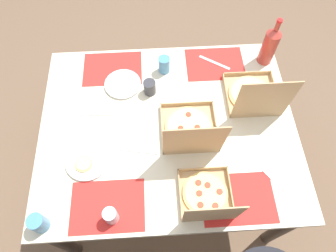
{
  "coord_description": "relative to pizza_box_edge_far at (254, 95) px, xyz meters",
  "views": [
    {
      "loc": [
        0.05,
        0.81,
        2.22
      ],
      "look_at": [
        0.0,
        0.0,
        0.74
      ],
      "focal_mm": 32.52,
      "sensor_mm": 36.0,
      "label": 1
    }
  ],
  "objects": [
    {
      "name": "pizza_box_edge_far",
      "position": [
        0.0,
        0.0,
        0.0
      ],
      "size": [
        0.3,
        0.31,
        0.33
      ],
      "color": "tan",
      "rests_on": "dining_table"
    },
    {
      "name": "plate_near_right",
      "position": [
        0.93,
        0.33,
        -0.04
      ],
      "size": [
        0.23,
        0.23,
        0.03
      ],
      "color": "white",
      "rests_on": "dining_table"
    },
    {
      "name": "cup_red",
      "position": [
        0.59,
        -0.1,
        -0.01
      ],
      "size": [
        0.07,
        0.07,
        0.09
      ],
      "primitive_type": "cylinder",
      "color": "#333338",
      "rests_on": "dining_table"
    },
    {
      "name": "cup_dark",
      "position": [
        1.12,
        0.64,
        0.0
      ],
      "size": [
        0.08,
        0.08,
        0.11
      ],
      "primitive_type": "cylinder",
      "color": "teal",
      "rests_on": "dining_table"
    },
    {
      "name": "soda_bottle",
      "position": [
        -0.13,
        -0.3,
        0.08
      ],
      "size": [
        0.09,
        0.09,
        0.32
      ],
      "color": "#B2382D",
      "rests_on": "dining_table"
    },
    {
      "name": "pizza_box_corner_right",
      "position": [
        0.34,
        0.57,
        -0.01
      ],
      "size": [
        0.25,
        0.27,
        0.29
      ],
      "color": "tan",
      "rests_on": "dining_table"
    },
    {
      "name": "cup_spare",
      "position": [
        0.5,
        -0.25,
        0.0
      ],
      "size": [
        0.07,
        0.07,
        0.11
      ],
      "primitive_type": "cylinder",
      "color": "teal",
      "rests_on": "dining_table"
    },
    {
      "name": "dining_table",
      "position": [
        0.5,
        0.14,
        -0.15
      ],
      "size": [
        1.42,
        1.15,
        0.74
      ],
      "color": "#3F3328",
      "rests_on": "ground_plane"
    },
    {
      "name": "placemat_near_left",
      "position": [
        0.18,
        -0.28,
        -0.05
      ],
      "size": [
        0.36,
        0.26,
        0.0
      ],
      "primitive_type": "cube",
      "color": "red",
      "rests_on": "dining_table"
    },
    {
      "name": "ground_plane",
      "position": [
        0.5,
        0.14,
        -0.79
      ],
      "size": [
        6.0,
        6.0,
        0.0
      ],
      "primitive_type": "plane",
      "color": "brown"
    },
    {
      "name": "placemat_far_left",
      "position": [
        0.18,
        0.57,
        -0.05
      ],
      "size": [
        0.36,
        0.26,
        0.0
      ],
      "primitive_type": "cube",
      "color": "red",
      "rests_on": "dining_table"
    },
    {
      "name": "knife_by_far_left",
      "position": [
        0.18,
        -0.29,
        -0.05
      ],
      "size": [
        0.19,
        0.13,
        0.0
      ],
      "primitive_type": "cube",
      "rotation": [
        0.0,
        0.0,
        5.7
      ],
      "color": "#B7B7BC",
      "rests_on": "dining_table"
    },
    {
      "name": "cup_clear_left",
      "position": [
        0.79,
        0.63,
        -0.0
      ],
      "size": [
        0.06,
        0.06,
        0.1
      ],
      "primitive_type": "cylinder",
      "color": "silver",
      "rests_on": "dining_table"
    },
    {
      "name": "fork_by_far_right",
      "position": [
        0.9,
        0.04,
        -0.05
      ],
      "size": [
        0.19,
        0.02,
        0.0
      ],
      "primitive_type": "cube",
      "rotation": [
        0.0,
        0.0,
        6.25
      ],
      "color": "#B7B7BC",
      "rests_on": "dining_table"
    },
    {
      "name": "knife_by_near_right",
      "position": [
        0.66,
        0.28,
        -0.05
      ],
      "size": [
        0.21,
        0.06,
        0.0
      ],
      "primitive_type": "cube",
      "rotation": [
        0.0,
        0.0,
        6.1
      ],
      "color": "#B7B7BC",
      "rests_on": "dining_table"
    },
    {
      "name": "knife_by_near_left",
      "position": [
        -0.04,
        0.51,
        -0.05
      ],
      "size": [
        0.14,
        0.18,
        0.0
      ],
      "primitive_type": "cube",
      "rotation": [
        0.0,
        0.0,
        2.22
      ],
      "color": "#B7B7BC",
      "rests_on": "dining_table"
    },
    {
      "name": "placemat_far_right",
      "position": [
        0.82,
        0.57,
        -0.05
      ],
      "size": [
        0.36,
        0.26,
        0.0
      ],
      "primitive_type": "cube",
      "color": "red",
      "rests_on": "dining_table"
    },
    {
      "name": "placemat_near_right",
      "position": [
        0.82,
        -0.28,
        -0.05
      ],
      "size": [
        0.36,
        0.26,
        0.0
      ],
      "primitive_type": "cube",
      "color": "red",
      "rests_on": "dining_table"
    },
    {
      "name": "plate_far_right",
      "position": [
        0.75,
        -0.15,
        -0.04
      ],
      "size": [
        0.22,
        0.22,
        0.02
      ],
      "color": "white",
      "rests_on": "dining_table"
    },
    {
      "name": "pizza_box_corner_left",
      "position": [
        0.38,
        0.2,
        0.0
      ],
      "size": [
        0.3,
        0.34,
        0.34
      ],
      "color": "tan",
      "rests_on": "dining_table"
    }
  ]
}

